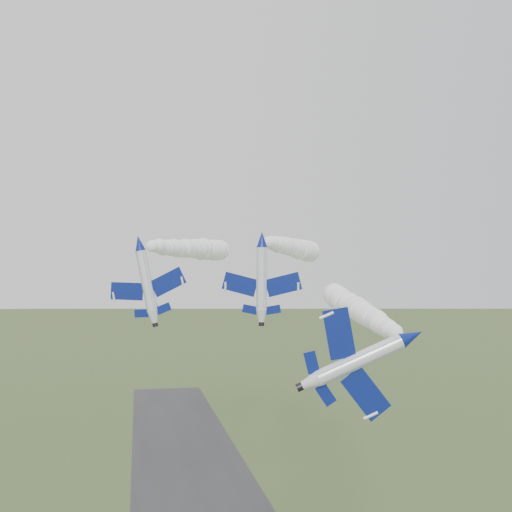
# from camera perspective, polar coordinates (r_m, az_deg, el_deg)

# --- Properties ---
(jet_lead) EXTENTS (5.68, 13.68, 10.38)m
(jet_lead) POSITION_cam_1_polar(r_m,az_deg,el_deg) (58.75, 15.36, -7.75)
(jet_lead) COLOR silver
(smoke_trail_jet_lead) EXTENTS (14.44, 59.69, 4.64)m
(smoke_trail_jet_lead) POSITION_cam_1_polar(r_m,az_deg,el_deg) (91.57, 9.96, -5.18)
(smoke_trail_jet_lead) COLOR white
(jet_pair_left) EXTENTS (10.70, 12.62, 3.74)m
(jet_pair_left) POSITION_cam_1_polar(r_m,az_deg,el_deg) (81.21, -11.63, 1.28)
(jet_pair_left) COLOR silver
(smoke_trail_jet_pair_left) EXTENTS (24.71, 55.98, 4.87)m
(smoke_trail_jet_pair_left) POSITION_cam_1_polar(r_m,az_deg,el_deg) (112.27, -6.27, 0.75)
(smoke_trail_jet_pair_left) COLOR white
(jet_pair_right) EXTENTS (11.45, 13.11, 3.37)m
(jet_pair_right) POSITION_cam_1_polar(r_m,az_deg,el_deg) (82.57, 0.59, 1.70)
(jet_pair_right) COLOR silver
(smoke_trail_jet_pair_right) EXTENTS (24.31, 50.67, 4.61)m
(smoke_trail_jet_pair_right) POSITION_cam_1_polar(r_m,az_deg,el_deg) (112.29, 3.83, 0.79)
(smoke_trail_jet_pair_right) COLOR white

